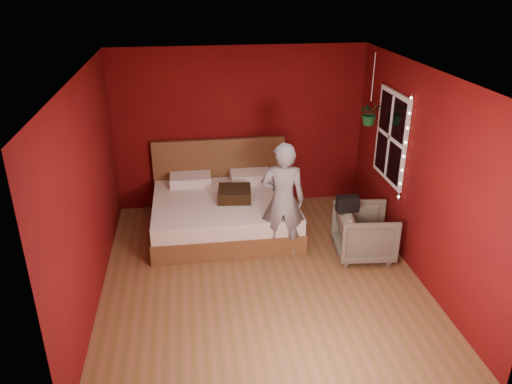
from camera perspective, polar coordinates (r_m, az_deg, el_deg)
name	(u,v)px	position (r m, az deg, el deg)	size (l,w,h in m)	color
floor	(261,275)	(6.57, 0.53, -9.46)	(4.50, 4.50, 0.00)	brown
room_walls	(261,153)	(5.82, 0.60, 4.46)	(4.04, 4.54, 2.62)	#5F0C0A
window	(391,137)	(7.23, 15.17, 6.08)	(0.05, 0.97, 1.27)	white
fairy_lights	(405,149)	(6.76, 16.63, 4.68)	(0.04, 0.04, 1.45)	silver
bed	(224,209)	(7.60, -3.69, -1.95)	(2.12, 1.80, 1.17)	brown
person	(283,201)	(6.66, 3.09, -0.98)	(0.59, 0.39, 1.63)	gray
armchair	(365,233)	(6.98, 12.31, -4.55)	(0.75, 0.77, 0.70)	#666250
handbag	(348,204)	(6.69, 10.44, -1.33)	(0.29, 0.14, 0.21)	black
throw_pillow	(235,194)	(7.34, -2.46, -0.20)	(0.47, 0.47, 0.17)	#322010
hanging_plant	(370,113)	(7.40, 12.88, 8.79)	(0.35, 0.32, 1.02)	silver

